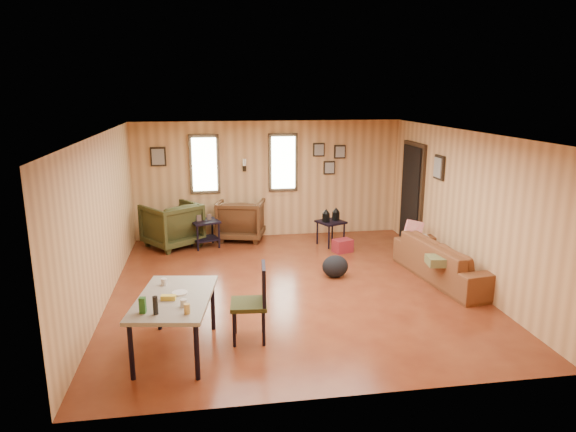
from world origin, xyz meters
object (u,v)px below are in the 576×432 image
(end_table, at_px, (205,229))
(dining_table, at_px, (174,302))
(recliner_brown, at_px, (242,217))
(side_table, at_px, (331,220))
(recliner_green, at_px, (172,223))
(sofa, at_px, (449,254))

(end_table, distance_m, dining_table, 4.19)
(recliner_brown, bearing_deg, side_table, 172.82)
(recliner_brown, bearing_deg, recliner_green, 27.17)
(sofa, bearing_deg, end_table, 50.89)
(end_table, xyz_separation_m, side_table, (2.46, -0.24, 0.15))
(sofa, xyz_separation_m, side_table, (-1.45, 2.15, 0.09))
(recliner_brown, bearing_deg, dining_table, 91.70)
(recliner_brown, bearing_deg, sofa, 152.89)
(recliner_green, xyz_separation_m, dining_table, (0.30, -4.32, 0.16))
(sofa, distance_m, recliner_green, 5.21)
(recliner_green, height_order, end_table, recliner_green)
(sofa, xyz_separation_m, recliner_green, (-4.54, 2.55, 0.05))
(sofa, distance_m, side_table, 2.60)
(recliner_green, bearing_deg, recliner_brown, 155.91)
(recliner_green, distance_m, side_table, 3.12)
(recliner_brown, xyz_separation_m, side_table, (1.71, -0.70, 0.05))
(recliner_brown, distance_m, side_table, 1.85)
(recliner_brown, xyz_separation_m, dining_table, (-1.09, -4.62, 0.17))
(recliner_brown, bearing_deg, end_table, 46.12)
(end_table, height_order, side_table, side_table)
(sofa, relative_size, side_table, 2.89)
(recliner_brown, height_order, side_table, recliner_brown)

